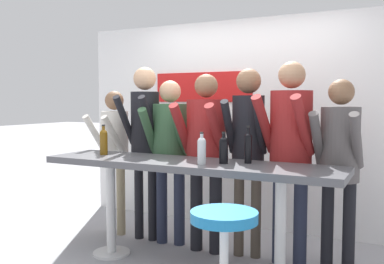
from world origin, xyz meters
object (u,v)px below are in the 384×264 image
person_right (290,140)px  wine_bottle_3 (104,141)px  bar_stool (224,249)px  tasting_table (187,176)px  person_far_right (340,153)px  person_left (145,131)px  wine_bottle_2 (224,149)px  person_center (206,143)px  wine_bottle_1 (202,149)px  person_center_right (248,138)px  wine_bottle_0 (248,147)px  person_center_left (170,143)px  person_far_left (114,145)px

person_right → wine_bottle_3: 1.79m
bar_stool → tasting_table: bearing=131.4°
tasting_table → person_far_right: bearing=23.3°
person_left → wine_bottle_2: size_ratio=6.93×
person_center → bar_stool: bearing=-59.5°
person_center → wine_bottle_1: size_ratio=6.52×
bar_stool → person_center_right: bearing=102.6°
person_left → wine_bottle_1: 1.17m
wine_bottle_0 → wine_bottle_3: (-1.47, -0.07, -0.01)m
person_right → person_center: bearing=-169.5°
tasting_table → bar_stool: (0.66, -0.75, -0.32)m
person_right → person_far_right: bearing=12.3°
person_center_left → person_right: (1.26, -0.03, 0.09)m
person_left → wine_bottle_2: person_left is taller
wine_bottle_1 → bar_stool: bearing=-53.8°
person_far_right → wine_bottle_2: 1.01m
tasting_table → wine_bottle_0: (0.52, 0.11, 0.28)m
person_center → person_far_right: (1.25, 0.04, -0.04)m
tasting_table → person_right: (0.79, 0.50, 0.31)m
person_center_right → wine_bottle_2: person_center_right is taller
person_center_left → person_center: 0.43m
person_right → person_far_right: size_ratio=1.10×
person_left → wine_bottle_0: 1.37m
person_right → wine_bottle_0: bearing=-115.1°
person_right → wine_bottle_2: size_ratio=6.91×
wine_bottle_0 → person_left: bearing=162.3°
bar_stool → wine_bottle_3: wine_bottle_3 is taller
tasting_table → wine_bottle_1: size_ratio=10.00×
tasting_table → person_far_right: person_far_right is taller
tasting_table → bar_stool: size_ratio=3.48×
person_center_right → person_right: person_right is taller
person_center_left → person_far_right: 1.68m
wine_bottle_0 → wine_bottle_1: size_ratio=1.18×
bar_stool → person_center_left: 1.79m
bar_stool → person_center: (-0.70, 1.22, 0.57)m
person_far_left → wine_bottle_3: (0.26, -0.52, 0.10)m
person_center_right → person_center: bearing=-179.3°
tasting_table → person_center_right: size_ratio=1.50×
bar_stool → wine_bottle_2: 1.00m
tasting_table → person_right: bearing=32.3°
person_right → wine_bottle_3: (-1.73, -0.46, -0.04)m
tasting_table → wine_bottle_2: (0.34, 0.01, 0.26)m
person_center_left → person_right: bearing=-8.7°
person_left → person_center: bearing=-9.0°
wine_bottle_3 → person_far_left: bearing=116.8°
tasting_table → person_left: 1.00m
person_left → person_center_right: 1.16m
person_center_right → tasting_table: bearing=-131.9°
person_far_right → person_center_right: bearing=-177.6°
person_center_left → wine_bottle_0: size_ratio=5.35×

